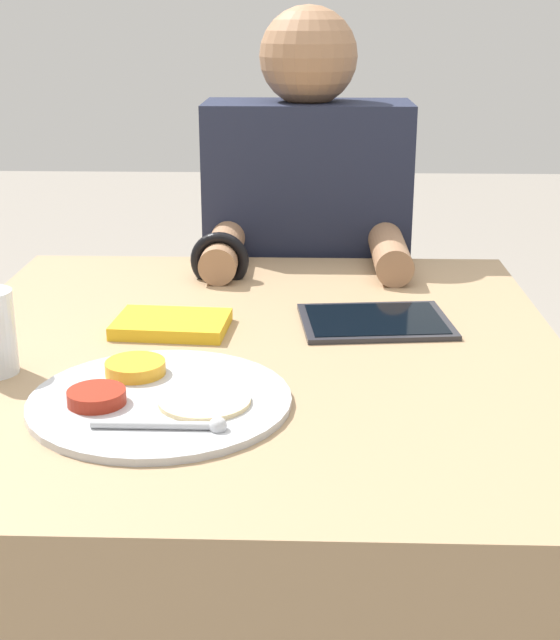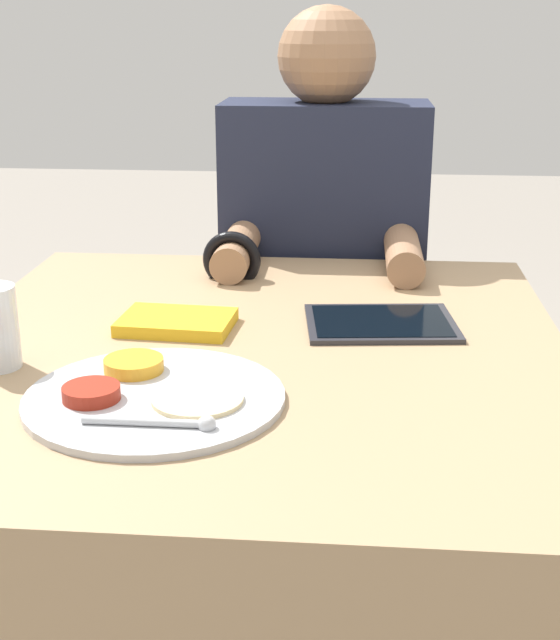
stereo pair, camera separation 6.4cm
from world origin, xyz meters
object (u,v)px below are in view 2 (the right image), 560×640
Objects in this scene: thali_tray at (151,395)px; person_diner at (322,317)px; red_notebook at (177,323)px; tablet_device at (381,323)px.

person_diner is at bearing 77.53° from thali_tray.
thali_tray is 0.88m from person_diner.
red_notebook is (-0.02, 0.28, 0.00)m from thali_tray.
person_diner reaches higher than tablet_device.
tablet_device is (0.32, 0.04, -0.00)m from red_notebook.
thali_tray reaches higher than red_notebook.
thali_tray is at bearing -133.22° from tablet_device.
thali_tray is 0.27× the size of person_diner.
thali_tray is at bearing -102.47° from person_diner.
thali_tray reaches higher than tablet_device.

